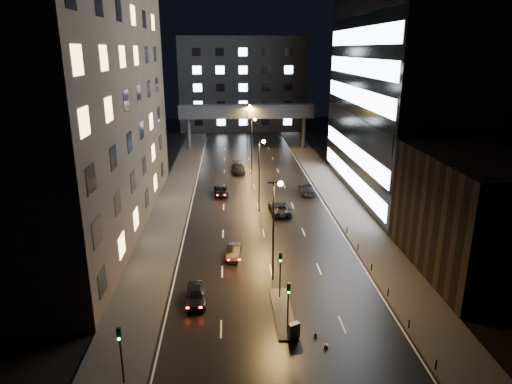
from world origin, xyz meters
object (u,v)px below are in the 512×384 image
at_px(car_away_a, 196,295).
at_px(car_away_d, 238,168).
at_px(car_toward_a, 280,208).
at_px(car_away_c, 221,191).
at_px(utility_cabinet, 294,330).
at_px(car_away_b, 234,252).
at_px(car_toward_b, 307,189).

distance_m(car_away_a, car_away_d, 45.17).
height_order(car_away_a, car_toward_a, car_toward_a).
xyz_separation_m(car_away_a, car_toward_a, (10.06, 22.53, 0.05)).
bearing_deg(car_away_c, car_toward_a, -50.93).
bearing_deg(car_toward_a, car_away_a, 62.52).
relative_size(car_away_a, utility_cabinet, 3.37).
xyz_separation_m(car_away_b, car_toward_a, (6.52, 13.49, 0.11)).
height_order(car_away_c, car_away_d, car_away_d).
bearing_deg(utility_cabinet, car_toward_a, 61.01).
bearing_deg(car_away_c, car_away_a, -97.42).
distance_m(car_away_d, car_toward_b, 17.23).
xyz_separation_m(car_away_c, car_toward_b, (13.47, -0.03, 0.12)).
relative_size(car_away_d, car_toward_b, 1.06).
relative_size(car_away_c, car_away_d, 0.83).
height_order(car_away_d, utility_cabinet, car_away_d).
bearing_deg(car_toward_b, car_away_c, 1.91).
height_order(car_toward_a, utility_cabinet, car_toward_a).
xyz_separation_m(car_away_d, car_toward_a, (5.16, -22.38, -0.03)).
xyz_separation_m(car_away_c, car_toward_a, (8.15, -8.74, 0.14)).
bearing_deg(car_toward_b, utility_cabinet, 80.83).
relative_size(car_away_b, car_away_d, 0.72).
relative_size(car_away_a, car_away_b, 1.06).
distance_m(car_away_d, car_toward_a, 22.97).
bearing_deg(car_away_d, car_toward_b, -55.83).
distance_m(car_away_a, utility_cabinet, 10.00).
relative_size(car_away_c, car_toward_a, 0.82).
bearing_deg(car_toward_b, car_away_a, 65.82).
distance_m(car_away_a, car_toward_a, 24.67).
xyz_separation_m(car_away_b, car_away_c, (-1.62, 22.23, -0.02)).
height_order(car_away_a, car_toward_b, car_toward_b).
bearing_deg(car_away_a, car_away_b, 63.74).
bearing_deg(car_toward_b, car_away_d, -50.49).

